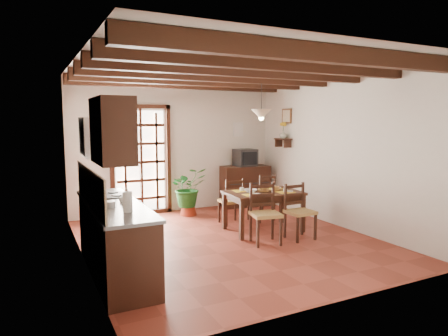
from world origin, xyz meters
TOP-DOWN VIEW (x-y plane):
  - ground_plane at (0.00, 0.00)m, footprint 5.00×5.00m
  - room_shell at (0.00, 0.00)m, footprint 4.52×5.02m
  - ceiling_beams at (0.00, 0.00)m, footprint 4.50×4.34m
  - french_door at (-0.80, 2.45)m, footprint 1.26×0.11m
  - kitchen_counter at (-1.96, -0.60)m, footprint 0.64×2.25m
  - upper_cabinet at (-2.08, -1.30)m, footprint 0.35×0.80m
  - range_hood at (-2.05, -0.05)m, footprint 0.38×0.60m
  - counter_items at (-1.95, -0.51)m, footprint 0.50×1.43m
  - dining_table at (0.81, 0.27)m, footprint 1.35×0.91m
  - chair_near_left at (0.45, -0.38)m, footprint 0.52×0.50m
  - chair_near_right at (1.09, -0.42)m, footprint 0.43×0.41m
  - chair_far_left at (0.53, 0.95)m, footprint 0.41×0.40m
  - chair_far_right at (1.18, 0.91)m, footprint 0.49×0.47m
  - table_setting at (0.81, 0.27)m, footprint 0.95×0.63m
  - table_bowl at (0.58, 0.33)m, footprint 0.24×0.24m
  - sideboard at (1.54, 2.23)m, footprint 1.13×0.60m
  - crt_tv at (1.54, 2.22)m, footprint 0.46×0.43m
  - fuse_box at (1.50, 2.48)m, footprint 0.25×0.03m
  - plant_pot at (0.04, 1.95)m, footprint 0.34×0.34m
  - potted_plant at (0.04, 1.95)m, footprint 1.93×1.67m
  - wall_shelf at (2.14, 1.60)m, footprint 0.20×0.42m
  - shelf_vase at (2.14, 1.60)m, footprint 0.15×0.15m
  - shelf_flowers at (2.14, 1.60)m, footprint 0.14×0.14m
  - framed_picture at (2.22, 1.60)m, footprint 0.03×0.32m
  - pendant_lamp at (0.81, 0.37)m, footprint 0.36×0.36m

SIDE VIEW (x-z plane):
  - ground_plane at x=0.00m, z-range 0.00..0.00m
  - plant_pot at x=0.04m, z-range 0.01..0.21m
  - chair_far_left at x=0.53m, z-range -0.16..0.71m
  - chair_near_right at x=1.09m, z-range -0.17..0.75m
  - chair_far_right at x=1.18m, z-range -0.17..0.75m
  - chair_near_left at x=0.45m, z-range -0.18..0.78m
  - sideboard at x=1.54m, z-range 0.00..0.92m
  - kitchen_counter at x=-1.96m, z-range -0.22..1.16m
  - potted_plant at x=0.04m, z-range -0.49..1.63m
  - dining_table at x=0.81m, z-range 0.26..0.97m
  - table_setting at x=0.81m, z-range 0.65..0.74m
  - table_bowl at x=0.58m, z-range 0.71..0.76m
  - counter_items at x=-1.95m, z-range 0.83..1.08m
  - crt_tv at x=1.54m, z-range 0.92..1.31m
  - french_door at x=-0.80m, z-range 0.02..2.34m
  - wall_shelf at x=2.14m, z-range 1.41..1.61m
  - shelf_vase at x=2.14m, z-range 1.57..1.73m
  - range_hood at x=-2.05m, z-range 1.46..2.00m
  - fuse_box at x=1.50m, z-range 1.59..1.91m
  - room_shell at x=0.00m, z-range 0.41..3.22m
  - upper_cabinet at x=-2.08m, z-range 1.50..2.20m
  - shelf_flowers at x=2.14m, z-range 1.68..2.04m
  - framed_picture at x=2.22m, z-range 1.89..2.21m
  - pendant_lamp at x=0.81m, z-range 1.66..2.50m
  - ceiling_beams at x=0.00m, z-range 2.59..2.79m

